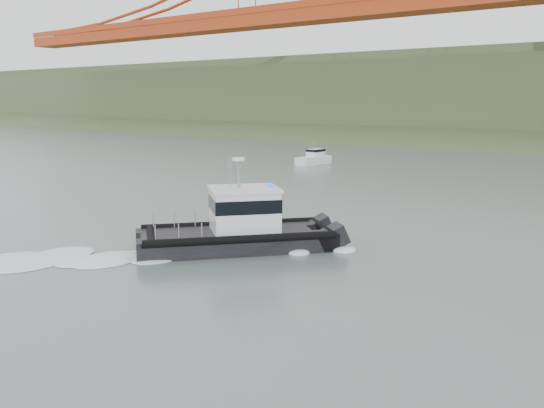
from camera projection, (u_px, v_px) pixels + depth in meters
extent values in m
plane|color=slate|center=(169.00, 288.00, 24.96)|extent=(400.00, 400.00, 0.00)
cube|color=black|center=(232.00, 236.00, 32.60)|extent=(7.28, 8.62, 1.10)
cube|color=black|center=(240.00, 247.00, 30.22)|extent=(7.28, 8.62, 1.10)
cube|color=black|center=(227.00, 234.00, 31.23)|extent=(8.35, 9.11, 0.23)
cube|color=silver|center=(244.00, 211.00, 31.23)|extent=(4.23, 4.31, 2.12)
cube|color=black|center=(244.00, 203.00, 31.17)|extent=(4.30, 4.39, 0.69)
cube|color=silver|center=(244.00, 189.00, 31.04)|extent=(4.48, 4.57, 0.15)
cylinder|color=gray|center=(239.00, 174.00, 30.85)|extent=(0.15, 0.15, 1.66)
cylinder|color=white|center=(239.00, 159.00, 30.72)|extent=(0.64, 0.64, 0.17)
cube|color=silver|center=(313.00, 161.00, 71.98)|extent=(1.86, 5.22, 1.03)
cube|color=silver|center=(316.00, 153.00, 72.16)|extent=(1.43, 2.11, 1.03)
cube|color=black|center=(316.00, 150.00, 72.10)|extent=(1.48, 2.15, 0.30)
cylinder|color=gray|center=(314.00, 145.00, 71.67)|extent=(0.07, 0.07, 1.03)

